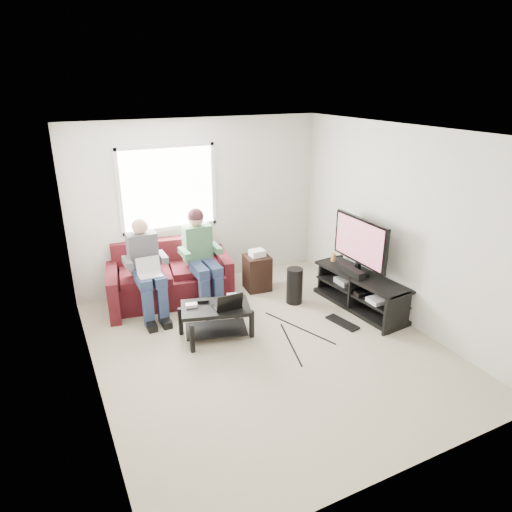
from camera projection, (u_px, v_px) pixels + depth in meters
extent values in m
plane|color=#B8A78F|center=(266.00, 346.00, 5.70)|extent=(4.50, 4.50, 0.00)
plane|color=white|center=(268.00, 132.00, 4.76)|extent=(4.50, 4.50, 0.00)
plane|color=silver|center=(200.00, 204.00, 7.12)|extent=(4.50, 0.00, 4.50)
plane|color=silver|center=(408.00, 343.00, 3.35)|extent=(4.50, 0.00, 4.50)
plane|color=silver|center=(84.00, 280.00, 4.41)|extent=(0.00, 4.50, 4.50)
plane|color=silver|center=(400.00, 226.00, 6.05)|extent=(0.00, 4.50, 4.50)
cube|color=white|center=(168.00, 188.00, 6.79)|extent=(1.40, 0.01, 1.20)
cube|color=silver|center=(168.00, 188.00, 6.79)|extent=(1.48, 0.04, 1.28)
cube|color=#48121C|center=(172.00, 287.00, 6.83)|extent=(1.64, 1.05, 0.43)
cube|color=#48121C|center=(163.00, 252.00, 6.97)|extent=(1.53, 0.45, 0.44)
cube|color=#48121C|center=(114.00, 292.00, 6.45)|extent=(0.30, 0.92, 0.61)
cube|color=#48121C|center=(223.00, 272.00, 7.14)|extent=(0.30, 0.92, 0.61)
cube|color=#48121C|center=(145.00, 276.00, 6.56)|extent=(0.81, 0.80, 0.10)
cube|color=#48121C|center=(195.00, 267.00, 6.87)|extent=(0.81, 0.80, 0.10)
cube|color=navy|center=(143.00, 280.00, 6.11)|extent=(0.16, 0.45, 0.14)
cube|color=navy|center=(157.00, 278.00, 6.20)|extent=(0.16, 0.45, 0.14)
cube|color=navy|center=(148.00, 308.00, 6.08)|extent=(0.13, 0.13, 0.53)
cube|color=navy|center=(163.00, 305.00, 6.16)|extent=(0.13, 0.13, 0.53)
cube|color=#545459|center=(143.00, 252.00, 6.33)|extent=(0.40, 0.22, 0.55)
sphere|color=#DE9D8B|center=(140.00, 226.00, 6.21)|extent=(0.22, 0.22, 0.22)
cube|color=navy|center=(199.00, 270.00, 6.44)|extent=(0.16, 0.45, 0.14)
cube|color=navy|center=(212.00, 268.00, 6.53)|extent=(0.16, 0.45, 0.14)
cube|color=navy|center=(205.00, 297.00, 6.41)|extent=(0.13, 0.13, 0.53)
cube|color=navy|center=(218.00, 294.00, 6.49)|extent=(0.13, 0.13, 0.53)
cube|color=#565958|center=(197.00, 244.00, 6.66)|extent=(0.40, 0.22, 0.55)
sphere|color=#DE9D8B|center=(196.00, 219.00, 6.54)|extent=(0.22, 0.22, 0.22)
sphere|color=#371B1E|center=(196.00, 216.00, 6.52)|extent=(0.23, 0.23, 0.23)
cube|color=black|center=(215.00, 308.00, 5.79)|extent=(0.97, 0.74, 0.05)
cube|color=black|center=(216.00, 329.00, 5.90)|extent=(0.87, 0.64, 0.02)
cube|color=black|center=(192.00, 339.00, 5.51)|extent=(0.05, 0.05, 0.38)
cube|color=black|center=(252.00, 324.00, 5.84)|extent=(0.05, 0.05, 0.38)
cube|color=black|center=(181.00, 321.00, 5.90)|extent=(0.05, 0.05, 0.38)
cube|color=black|center=(237.00, 309.00, 6.22)|extent=(0.05, 0.05, 0.38)
cube|color=silver|center=(191.00, 305.00, 5.76)|extent=(0.15, 0.12, 0.04)
cube|color=black|center=(203.00, 301.00, 5.88)|extent=(0.16, 0.13, 0.04)
cube|color=gray|center=(232.00, 295.00, 6.02)|extent=(0.16, 0.12, 0.04)
cube|color=black|center=(362.00, 276.00, 6.49)|extent=(0.62, 1.59, 0.04)
cube|color=black|center=(360.00, 291.00, 6.58)|extent=(0.57, 1.52, 0.03)
cube|color=black|center=(359.00, 305.00, 6.66)|extent=(0.62, 1.59, 0.06)
cube|color=black|center=(397.00, 314.00, 5.95)|extent=(0.47, 0.09, 0.52)
cube|color=black|center=(330.00, 273.00, 7.21)|extent=(0.47, 0.09, 0.52)
cube|color=black|center=(358.00, 271.00, 6.56)|extent=(0.12, 0.40, 0.04)
cube|color=black|center=(358.00, 266.00, 6.53)|extent=(0.06, 0.06, 0.12)
cube|color=black|center=(360.00, 241.00, 6.39)|extent=(0.05, 1.10, 0.65)
cube|color=#D23178|center=(359.00, 241.00, 6.38)|extent=(0.01, 1.01, 0.58)
cube|color=black|center=(351.00, 271.00, 6.50)|extent=(0.12, 0.50, 0.10)
cylinder|color=#B67D4E|center=(333.00, 257.00, 6.97)|extent=(0.08, 0.08, 0.12)
cube|color=silver|center=(379.00, 300.00, 6.23)|extent=(0.30, 0.22, 0.06)
cube|color=gray|center=(348.00, 280.00, 6.81)|extent=(0.34, 0.26, 0.08)
cube|color=black|center=(363.00, 290.00, 6.52)|extent=(0.38, 0.30, 0.07)
cylinder|color=black|center=(295.00, 286.00, 6.73)|extent=(0.24, 0.24, 0.54)
cube|color=black|center=(342.00, 323.00, 6.22)|extent=(0.26, 0.52, 0.03)
cube|color=black|center=(257.00, 273.00, 7.17)|extent=(0.38, 0.38, 0.56)
cube|color=silver|center=(257.00, 253.00, 7.05)|extent=(0.22, 0.18, 0.10)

